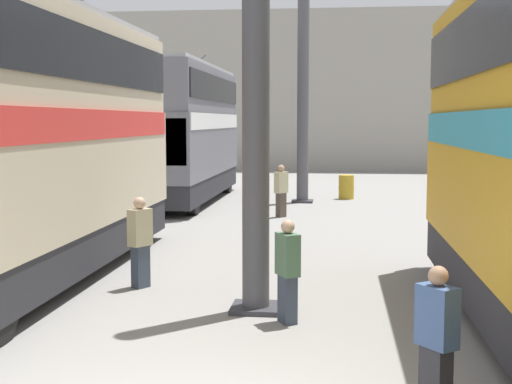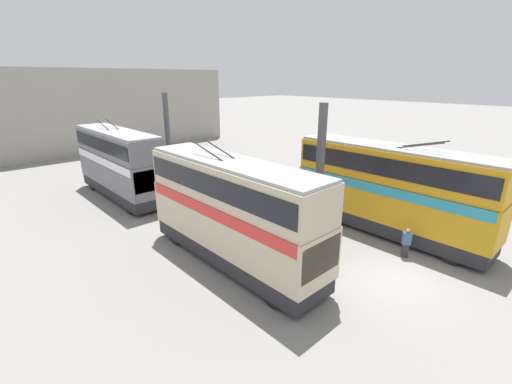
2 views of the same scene
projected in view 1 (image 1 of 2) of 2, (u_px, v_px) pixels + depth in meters
depot_back_wall at (317, 91)px, 43.18m from camera, size 0.50×36.00×9.76m
support_column_near at (256, 81)px, 11.17m from camera, size 0.79×0.79×7.61m
support_column_far at (303, 104)px, 26.45m from camera, size 0.79×0.79×7.61m
bus_right_near at (34, 127)px, 13.41m from camera, size 10.53×2.54×5.80m
bus_right_mid at (185, 125)px, 26.64m from camera, size 10.18×2.54×5.73m
person_by_right_row at (140, 240)px, 13.02m from camera, size 0.48×0.42×1.68m
person_aisle_midway at (281, 190)px, 22.59m from camera, size 0.48×0.45×1.67m
person_by_left_row at (437, 338)px, 7.34m from camera, size 0.48×0.45×1.58m
person_aisle_foreground at (288, 269)px, 10.73m from camera, size 0.48×0.42×1.58m
oil_drum at (346, 187)px, 27.90m from camera, size 0.63×0.63×0.94m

